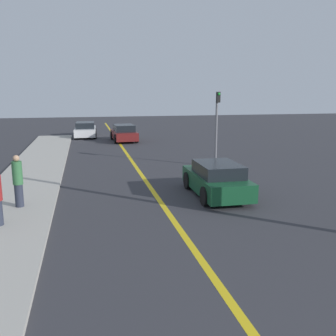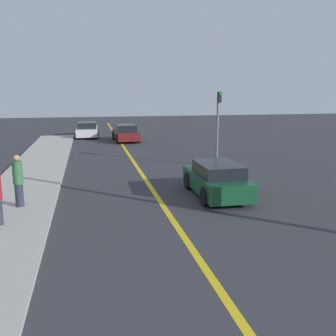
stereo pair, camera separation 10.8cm
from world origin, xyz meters
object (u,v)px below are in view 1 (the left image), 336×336
(car_near_right_lane, at_px, (216,180))
(traffic_light, at_px, (217,121))
(car_far_distant, at_px, (85,130))
(car_ahead_center, at_px, (124,133))
(pedestrian_far_standing, at_px, (18,181))

(car_near_right_lane, distance_m, traffic_light, 6.08)
(car_near_right_lane, xyz_separation_m, car_far_distant, (-4.83, 20.61, -0.01))
(car_near_right_lane, bearing_deg, car_ahead_center, 96.88)
(car_far_distant, distance_m, pedestrian_far_standing, 20.96)
(car_near_right_lane, height_order, car_ahead_center, car_ahead_center)
(car_far_distant, bearing_deg, traffic_light, -63.89)
(car_far_distant, xyz_separation_m, traffic_light, (6.77, -15.14, 1.80))
(pedestrian_far_standing, bearing_deg, car_near_right_lane, 1.69)
(traffic_light, bearing_deg, car_near_right_lane, -109.54)
(pedestrian_far_standing, bearing_deg, traffic_light, 31.93)
(car_ahead_center, distance_m, car_far_distant, 4.77)
(car_ahead_center, bearing_deg, pedestrian_far_standing, -110.18)
(car_far_distant, relative_size, pedestrian_far_standing, 2.56)
(car_near_right_lane, xyz_separation_m, pedestrian_far_standing, (-7.18, -0.21, 0.38))
(pedestrian_far_standing, distance_m, traffic_light, 10.84)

